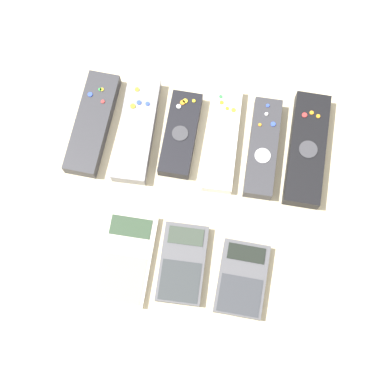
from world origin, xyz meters
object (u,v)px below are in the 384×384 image
(remote_2, at_px, (181,134))
(calculator_2, at_px, (242,279))
(remote_1, at_px, (137,130))
(calculator_1, at_px, (185,264))
(remote_5, at_px, (307,149))
(remote_4, at_px, (263,148))
(calculator_0, at_px, (125,258))
(remote_0, at_px, (93,123))
(remote_3, at_px, (223,139))

(remote_2, relative_size, calculator_2, 1.26)
(remote_1, height_order, calculator_1, remote_1)
(remote_5, bearing_deg, calculator_1, -126.96)
(remote_4, relative_size, calculator_0, 1.17)
(remote_0, relative_size, remote_5, 0.94)
(remote_0, xyz_separation_m, remote_4, (0.29, -0.01, 0.00))
(remote_1, xyz_separation_m, calculator_1, (0.11, -0.22, -0.00))
(remote_5, relative_size, calculator_1, 1.58)
(remote_2, distance_m, calculator_1, 0.22)
(remote_5, relative_size, calculator_0, 1.34)
(calculator_0, xyz_separation_m, calculator_1, (0.10, 0.00, 0.00))
(remote_3, xyz_separation_m, remote_5, (0.14, -0.00, 0.00))
(calculator_0, bearing_deg, remote_2, 76.48)
(remote_4, height_order, calculator_1, remote_4)
(remote_1, height_order, calculator_0, remote_1)
(remote_4, distance_m, calculator_2, 0.22)
(remote_5, distance_m, calculator_1, 0.28)
(calculator_2, bearing_deg, remote_1, 134.67)
(remote_0, height_order, calculator_1, remote_0)
(remote_3, xyz_separation_m, calculator_1, (-0.03, -0.22, -0.00))
(remote_0, bearing_deg, calculator_2, -35.37)
(remote_3, height_order, remote_4, remote_4)
(calculator_1, bearing_deg, remote_1, 117.48)
(remote_3, xyz_separation_m, calculator_0, (-0.13, -0.22, -0.00))
(remote_0, xyz_separation_m, calculator_0, (0.09, -0.22, -0.01))
(calculator_0, bearing_deg, calculator_2, -1.32)
(remote_1, distance_m, remote_3, 0.15)
(remote_0, distance_m, calculator_2, 0.36)
(remote_1, relative_size, calculator_0, 1.26)
(remote_4, distance_m, calculator_0, 0.29)
(remote_2, height_order, calculator_1, remote_2)
(remote_2, relative_size, calculator_0, 1.02)
(remote_0, distance_m, remote_2, 0.15)
(calculator_0, height_order, calculator_2, calculator_2)
(calculator_0, bearing_deg, remote_4, 48.35)
(remote_0, relative_size, remote_3, 1.00)
(remote_0, relative_size, remote_2, 1.24)
(remote_1, xyz_separation_m, remote_5, (0.29, 0.00, 0.00))
(calculator_1, bearing_deg, calculator_2, -7.31)
(remote_2, relative_size, remote_5, 0.76)
(remote_3, bearing_deg, calculator_1, -98.94)
(remote_2, relative_size, remote_3, 0.81)
(remote_2, height_order, remote_4, remote_4)
(remote_3, relative_size, calculator_1, 1.48)
(remote_0, distance_m, remote_3, 0.22)
(remote_4, bearing_deg, remote_1, 179.63)
(calculator_1, bearing_deg, remote_3, 81.10)
(remote_1, height_order, remote_3, remote_1)
(remote_3, height_order, calculator_0, remote_3)
(calculator_0, distance_m, calculator_2, 0.19)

